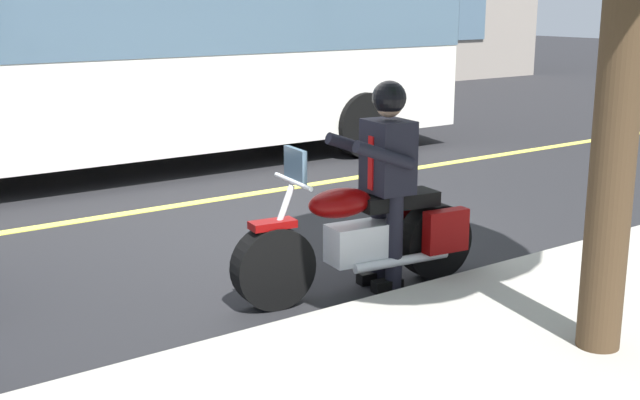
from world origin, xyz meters
The scene contains 5 objects.
ground_plane centered at (0.00, 0.00, 0.00)m, with size 80.00×80.00×0.00m, color black.
lane_center_stripe centered at (0.00, -2.00, 0.01)m, with size 60.00×0.16×0.01m, color #E5DB4C.
motorcycle_main centered at (0.41, 1.54, 0.45)m, with size 2.22×0.77×1.26m.
rider_main centered at (0.23, 1.56, 1.04)m, with size 0.67×0.61×1.74m.
bus_near centered at (0.28, -4.37, 1.87)m, with size 11.05×2.70×3.30m.
Camera 1 is at (4.53, 6.61, 2.37)m, focal length 46.15 mm.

